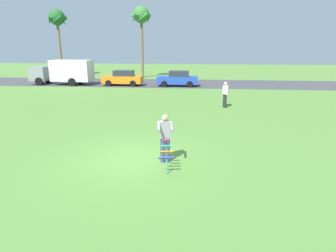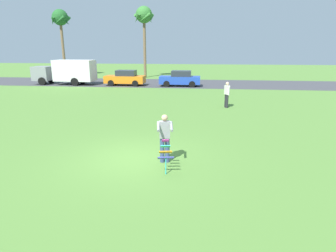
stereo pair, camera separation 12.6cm
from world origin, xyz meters
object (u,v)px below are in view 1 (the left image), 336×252
Objects in this scene: parked_car_blue at (178,79)px; parked_truck_grey_van at (65,72)px; person_kite_flyer at (165,137)px; parked_car_orange at (123,78)px; palm_tree_right_near at (141,18)px; person_walker_near at (225,94)px; kite_held at (166,153)px; palm_tree_left_near at (57,20)px.

parked_truck_grey_van is at bearing 180.00° from parked_car_blue.
person_kite_flyer is 21.41m from parked_car_orange.
palm_tree_right_near reaches higher than person_kite_flyer.
person_kite_flyer is 10.25m from person_walker_near.
kite_held is at bearing -80.96° from person_kite_flyer.
parked_car_orange is 5.85m from parked_car_blue.
person_kite_flyer and person_walker_near have the same top height.
person_kite_flyer is at bearing 99.04° from kite_held.
palm_tree_right_near reaches higher than palm_tree_left_near.
person_walker_near is (2.95, 9.82, -0.02)m from person_kite_flyer.
palm_tree_right_near is (-5.32, 8.38, 6.77)m from parked_car_blue.
parked_car_orange is at bearing -93.58° from palm_tree_right_near.
palm_tree_right_near reaches higher than kite_held.
parked_truck_grey_van reaches higher than parked_car_blue.
parked_truck_grey_van reaches higher than person_kite_flyer.
person_kite_flyer is 0.20× the size of palm_tree_left_near.
parked_truck_grey_van is 1.60× the size of parked_car_orange.
palm_tree_left_near reaches higher than parked_truck_grey_van.
palm_tree_left_near is (-16.89, 8.96, 6.63)m from parked_car_blue.
palm_tree_right_near reaches higher than parked_car_blue.
parked_car_blue is 0.47× the size of palm_tree_right_near.
person_kite_flyer is 0.87m from kite_held.
person_kite_flyer is 0.41× the size of parked_car_orange.
palm_tree_left_near reaches higher than parked_car_blue.
parked_car_blue is (5.85, 0.00, 0.00)m from parked_car_orange.
palm_tree_right_near is at bearing 122.41° from parked_car_blue.
kite_held is 0.24× the size of parked_car_orange.
parked_truck_grey_van is at bearing -62.37° from palm_tree_left_near.
person_kite_flyer is 0.19× the size of palm_tree_right_near.
person_kite_flyer is 34.87m from palm_tree_left_near.
kite_held is 0.60× the size of person_walker_near.
palm_tree_right_near is at bearing 102.33° from person_kite_flyer.
palm_tree_left_near is 29.18m from person_walker_near.
palm_tree_left_near is at bearing 136.91° from person_walker_near.
person_walker_near is at bearing -63.97° from palm_tree_right_near.
person_kite_flyer reaches higher than parked_car_orange.
parked_car_blue is at bearing 92.66° from person_kite_flyer.
palm_tree_left_near is 5.11× the size of person_walker_near.
palm_tree_right_near reaches higher than parked_truck_grey_van.
person_kite_flyer reaches higher than kite_held.
parked_car_blue is at bearing 110.36° from person_walker_near.
person_walker_near is (3.89, -10.48, 0.16)m from parked_car_blue.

